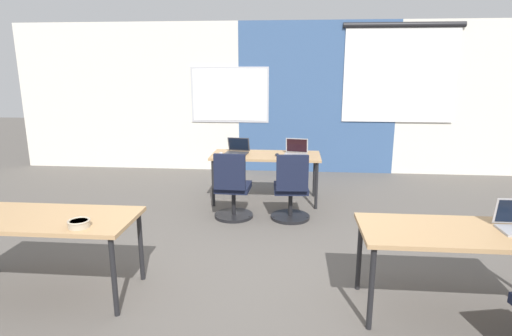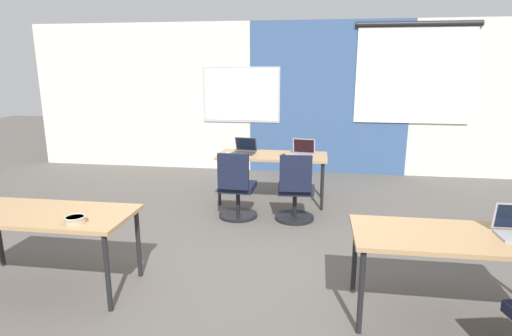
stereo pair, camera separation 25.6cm
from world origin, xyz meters
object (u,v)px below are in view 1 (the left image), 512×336
desk_near_left (43,223)px  desk_far_center (266,158)px  mouse_far_left (221,153)px  desk_near_right (462,237)px  laptop_far_right (296,152)px  chair_far_right (291,193)px  snack_bowl (79,223)px  mouse_far_right (277,155)px  chair_far_left (233,192)px  laptop_far_left (237,150)px

desk_near_left → desk_far_center: bearing=58.0°
desk_near_left → mouse_far_left: 2.96m
desk_near_right → laptop_far_right: 3.09m
desk_far_center → chair_far_right: bearing=-64.0°
desk_near_left → snack_bowl: bearing=-24.9°
desk_near_left → mouse_far_right: 3.34m
desk_near_left → snack_bowl: 0.50m
chair_far_right → mouse_far_left: size_ratio=8.77×
desk_far_center → mouse_far_right: (0.17, -0.07, 0.08)m
desk_far_center → chair_far_left: chair_far_left is taller
desk_far_center → laptop_far_right: laptop_far_right is taller
chair_far_right → chair_far_left: (-0.77, -0.01, 0.00)m
laptop_far_left → mouse_far_left: bearing=-152.6°
chair_far_right → snack_bowl: size_ratio=5.18×
mouse_far_right → laptop_far_left: bearing=169.7°
desk_far_center → snack_bowl: snack_bowl is taller
desk_near_left → mouse_far_left: size_ratio=15.25×
laptop_far_right → mouse_far_right: size_ratio=3.39×
mouse_far_left → chair_far_left: (0.28, -0.75, -0.36)m
chair_far_right → mouse_far_left: 1.33m
mouse_far_right → chair_far_left: chair_far_left is taller
laptop_far_right → mouse_far_left: laptop_far_right is taller
desk_near_right → chair_far_right: bearing=124.1°
mouse_far_left → chair_far_left: chair_far_left is taller
desk_near_left → desk_near_right: size_ratio=1.00×
desk_near_left → laptop_far_left: (1.32, 2.84, 0.11)m
desk_near_right → mouse_far_left: mouse_far_left is taller
mouse_far_right → chair_far_left: size_ratio=0.12×
desk_far_center → laptop_far_left: 0.45m
desk_far_center → laptop_far_right: (0.44, 0.00, 0.11)m
laptop_far_right → snack_bowl: (-1.75, -3.01, -0.02)m
laptop_far_right → snack_bowl: 3.48m
desk_near_left → chair_far_right: size_ratio=1.74×
mouse_far_right → mouse_far_left: same height
mouse_far_left → snack_bowl: size_ratio=0.59×
mouse_far_right → snack_bowl: size_ratio=0.61×
desk_near_right → chair_far_right: (-1.37, 2.01, -0.28)m
laptop_far_left → mouse_far_left: laptop_far_left is taller
mouse_far_left → snack_bowl: snack_bowl is taller
mouse_far_right → snack_bowl: 3.28m
desk_near_right → mouse_far_right: mouse_far_right is taller
desk_near_left → mouse_far_right: mouse_far_right is taller
snack_bowl → desk_far_center: bearing=66.5°
desk_near_left → desk_far_center: same height
chair_far_right → chair_far_left: size_ratio=1.00×
desk_far_center → mouse_far_left: size_ratio=15.25×
snack_bowl → chair_far_left: bearing=67.3°
desk_near_left → snack_bowl: snack_bowl is taller
desk_near_left → desk_far_center: 3.30m
chair_far_left → mouse_far_left: bearing=-67.5°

